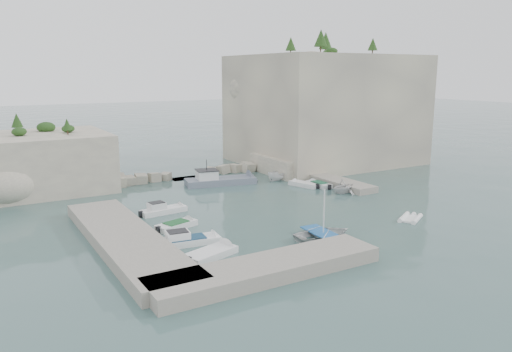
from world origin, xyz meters
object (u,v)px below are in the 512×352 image
motorboat_d (188,244)px  inflatable_dinghy (410,220)px  motorboat_c (176,228)px  tender_east_c (304,186)px  motorboat_e (211,257)px  tender_east_d (280,180)px  tender_east_a (343,193)px  work_boat (221,184)px  motorboat_a (164,213)px  rowboat (323,239)px  tender_east_b (319,187)px

motorboat_d → inflatable_dinghy: 22.48m
motorboat_c → tender_east_c: 22.29m
inflatable_dinghy → motorboat_c: bearing=126.8°
inflatable_dinghy → motorboat_d: bearing=138.8°
motorboat_e → motorboat_c: (0.45, 8.42, 0.00)m
motorboat_d → tender_east_d: tender_east_d is taller
tender_east_a → inflatable_dinghy: bearing=164.3°
tender_east_a → work_boat: bearing=33.8°
motorboat_a → tender_east_d: 20.91m
tender_east_a → tender_east_c: tender_east_a is taller
motorboat_a → tender_east_a: (21.99, -2.75, 0.00)m
motorboat_c → motorboat_e: bearing=-109.6°
rowboat → tender_east_a: (12.66, 12.21, 0.00)m
motorboat_e → motorboat_d: bearing=78.0°
motorboat_a → inflatable_dinghy: motorboat_a is taller
motorboat_a → tender_east_b: 21.65m
tender_east_d → tender_east_c: bearing=-179.8°
motorboat_e → work_boat: 26.22m
motorboat_a → motorboat_c: (-0.75, -5.46, 0.00)m
inflatable_dinghy → tender_east_c: tender_east_c is taller
tender_east_c → tender_east_d: (-0.51, 4.89, 0.00)m
tender_east_d → work_boat: size_ratio=0.41×
work_boat → motorboat_c: bearing=-117.8°
tender_east_a → work_boat: work_boat is taller
motorboat_e → tender_east_a: 25.72m
tender_east_b → work_boat: work_boat is taller
motorboat_d → motorboat_a: bearing=88.6°
tender_east_a → motorboat_a: bearing=74.8°
motorboat_c → work_boat: (12.03, 14.64, 0.00)m
inflatable_dinghy → tender_east_c: 17.51m
inflatable_dinghy → tender_east_b: bearing=56.5°
motorboat_e → work_boat: work_boat is taller
motorboat_a → tender_east_d: tender_east_d is taller
motorboat_a → inflatable_dinghy: bearing=-41.9°
rowboat → tender_east_a: 17.58m
work_boat → inflatable_dinghy: bearing=-57.7°
motorboat_e → motorboat_c: 8.43m
motorboat_c → tender_east_d: (20.26, 12.99, 0.00)m
motorboat_c → tender_east_d: bearing=16.2°
tender_east_a → tender_east_c: 5.73m
tender_east_c → work_boat: size_ratio=0.44×
motorboat_a → work_boat: 14.54m
motorboat_c → tender_east_c: bearing=4.8°
rowboat → tender_east_c: rowboat is taller
inflatable_dinghy → tender_east_b: tender_east_b is taller
rowboat → tender_east_c: bearing=-27.4°
inflatable_dinghy → tender_east_b: size_ratio=0.80×
rowboat → tender_east_c: (10.69, 17.59, 0.00)m
tender_east_c → inflatable_dinghy: bearing=163.3°
motorboat_d → motorboat_a: same height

